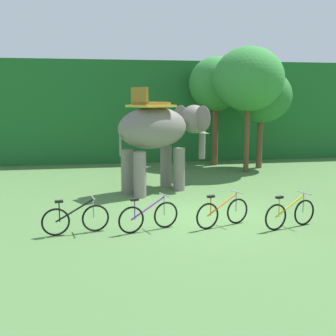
% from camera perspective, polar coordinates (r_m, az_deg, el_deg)
% --- Properties ---
extents(ground_plane, '(80.00, 80.00, 0.00)m').
position_cam_1_polar(ground_plane, '(12.39, 5.65, -6.56)').
color(ground_plane, '#4C753D').
extents(foliage_hedge, '(36.00, 6.00, 5.33)m').
position_cam_1_polar(foliage_hedge, '(25.19, -2.48, 7.79)').
color(foliage_hedge, '#1E6028').
rests_on(foliage_hedge, ground).
extents(tree_center, '(2.70, 2.70, 5.45)m').
position_cam_1_polar(tree_center, '(21.56, 6.52, 11.18)').
color(tree_center, brown).
rests_on(tree_center, ground).
extents(tree_center_right, '(3.18, 3.18, 5.69)m').
position_cam_1_polar(tree_center_right, '(19.65, 10.87, 11.73)').
color(tree_center_right, brown).
rests_on(tree_center_right, ground).
extents(tree_center_left, '(2.91, 2.91, 4.79)m').
position_cam_1_polar(tree_center_left, '(20.97, 12.52, 9.47)').
color(tree_center_left, brown).
rests_on(tree_center_left, ground).
extents(elephant, '(4.07, 3.19, 3.78)m').
position_cam_1_polar(elephant, '(15.39, -1.00, 4.97)').
color(elephant, slate).
rests_on(elephant, ground).
extents(bike_black, '(1.69, 0.52, 0.92)m').
position_cam_1_polar(bike_black, '(10.99, -12.41, -6.76)').
color(bike_black, black).
rests_on(bike_black, ground).
extents(bike_purple, '(1.63, 0.70, 0.92)m').
position_cam_1_polar(bike_purple, '(10.97, -2.63, -6.56)').
color(bike_purple, black).
rests_on(bike_purple, ground).
extents(bike_orange, '(1.62, 0.73, 0.92)m').
position_cam_1_polar(bike_orange, '(11.41, 7.42, -6.00)').
color(bike_orange, black).
rests_on(bike_orange, ground).
extents(bike_yellow, '(1.65, 0.67, 0.92)m').
position_cam_1_polar(bike_yellow, '(11.66, 16.24, -5.96)').
color(bike_yellow, black).
rests_on(bike_yellow, ground).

